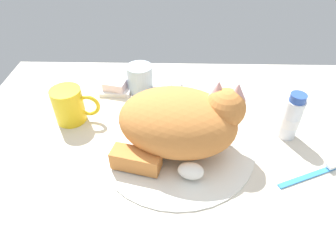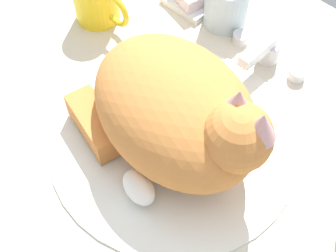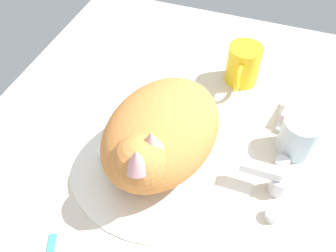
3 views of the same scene
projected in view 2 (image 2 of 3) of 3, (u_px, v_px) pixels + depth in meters
The scene contains 6 objects.
ground_plane at pixel (174, 146), 71.45cm from camera, with size 110.00×82.50×3.00cm, color beige.
sink_basin at pixel (174, 139), 69.91cm from camera, with size 36.93×36.93×0.74cm, color silver.
faucet at pixel (266, 52), 77.00cm from camera, with size 14.51×9.36×5.82cm.
cat at pixel (179, 113), 63.01cm from camera, with size 30.49×24.29×16.84cm.
rinse_cup at pixel (226, 4), 81.24cm from camera, with size 7.57×7.57×8.09cm.
soap_dish at pixel (189, 3), 86.59cm from camera, with size 9.00×6.40×1.20cm, color white.
Camera 2 is at (25.86, -28.11, 58.96)cm, focal length 50.66 mm.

